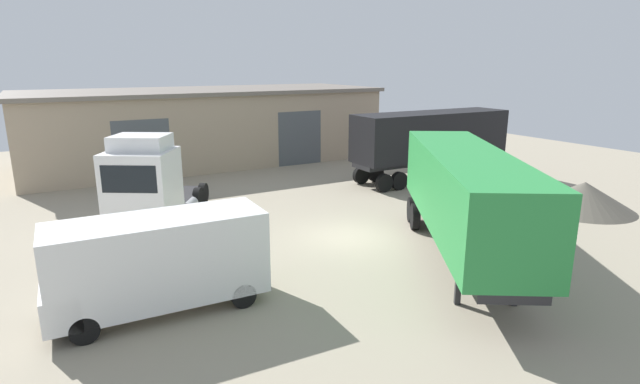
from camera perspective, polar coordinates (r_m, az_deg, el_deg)
name	(u,v)px	position (r m, az deg, el deg)	size (l,w,h in m)	color
ground_plane	(349,237)	(19.95, 3.30, -5.15)	(60.00, 60.00, 0.00)	gray
warehouse_building	(206,125)	(35.90, -12.94, 7.43)	(23.74, 9.33, 4.99)	tan
tractor_unit_white	(148,186)	(21.44, -19.09, 0.68)	(5.47, 6.69, 3.99)	silver
container_trailer_green	(465,193)	(17.47, 16.23, -0.07)	(7.81, 10.35, 3.86)	#28843D
container_trailer_grey	(430,137)	(29.86, 12.49, 6.15)	(9.81, 2.59, 3.98)	black
delivery_van_white	(154,262)	(14.42, -18.43, -7.59)	(5.86, 2.21, 2.70)	silver
gravel_pile	(584,196)	(26.50, 27.92, -0.39)	(4.62, 4.62, 1.33)	#565147
traffic_cone	(234,251)	(18.06, -9.81, -6.64)	(0.40, 0.40, 0.55)	black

